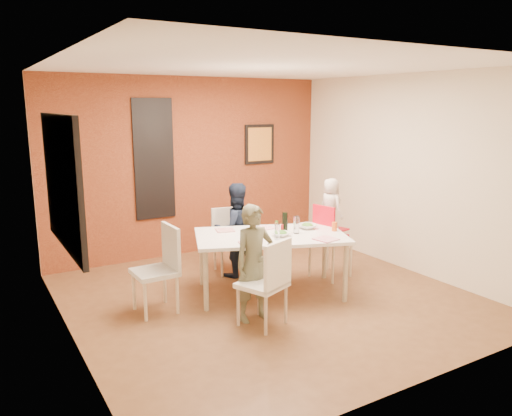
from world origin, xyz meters
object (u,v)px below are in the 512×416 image
child_near (254,263)px  toddler (331,207)px  chair_near (269,279)px  dining_table (271,240)px  wine_bottle (285,223)px  high_chair (329,234)px  child_far (235,230)px  paper_towel_roll (255,226)px  chair_left (162,264)px  chair_far (228,236)px

child_near → toddler: size_ratio=1.68×
chair_near → dining_table: bearing=-145.3°
wine_bottle → child_near: bearing=-144.5°
high_chair → child_near: child_near is taller
wine_bottle → dining_table: bearing=169.2°
child_near → toddler: 1.72m
child_near → child_far: (0.50, 1.36, 0.00)m
dining_table → chair_near: bearing=-123.4°
child_far → wine_bottle: size_ratio=4.92×
high_chair → paper_towel_roll: high_chair is taller
chair_near → child_near: (-0.03, 0.24, 0.11)m
chair_left → wine_bottle: size_ratio=3.77×
child_near → child_far: 1.45m
dining_table → chair_left: bearing=172.5°
chair_left → high_chair: 2.29m
high_chair → wine_bottle: 0.83m
high_chair → wine_bottle: (-0.78, -0.11, 0.27)m
high_chair → toddler: toddler is taller
chair_left → toddler: (2.31, -0.08, 0.42)m
child_far → wine_bottle: bearing=112.2°
wine_bottle → chair_far: bearing=102.2°
chair_far → paper_towel_roll: paper_towel_roll is taller
dining_table → wine_bottle: size_ratio=7.87×
high_chair → child_near: bearing=99.7°
chair_near → chair_far: bearing=-126.7°
chair_near → high_chair: 1.74m
high_chair → wine_bottle: bearing=85.1°
chair_far → paper_towel_roll: size_ratio=3.64×
chair_near → chair_left: 1.26m
high_chair → child_near: size_ratio=0.79×
chair_near → chair_far: chair_near is taller
toddler → dining_table: bearing=93.2°
chair_far → child_near: bearing=-98.2°
chair_near → paper_towel_roll: (0.33, 0.84, 0.34)m
paper_towel_roll → toddler: bearing=2.5°
paper_towel_roll → chair_far: bearing=81.2°
chair_near → child_near: 0.26m
child_far → high_chair: bearing=150.9°
chair_far → chair_left: size_ratio=0.90×
toddler → paper_towel_roll: 1.19m
chair_far → high_chair: high_chair is taller
chair_far → wine_bottle: (0.23, -1.06, 0.38)m
chair_near → child_far: bearing=-128.3°
dining_table → wine_bottle: (0.18, -0.03, 0.20)m
chair_far → chair_left: 1.54m
wine_bottle → paper_towel_roll: bearing=169.2°
dining_table → high_chair: size_ratio=2.03×
child_near → wine_bottle: child_near is taller
child_near → child_far: size_ratio=1.00×
dining_table → child_near: size_ratio=1.60×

